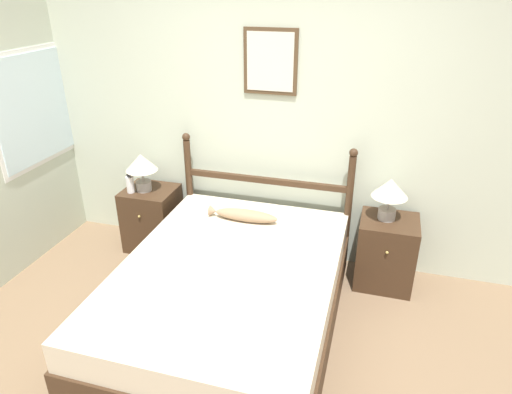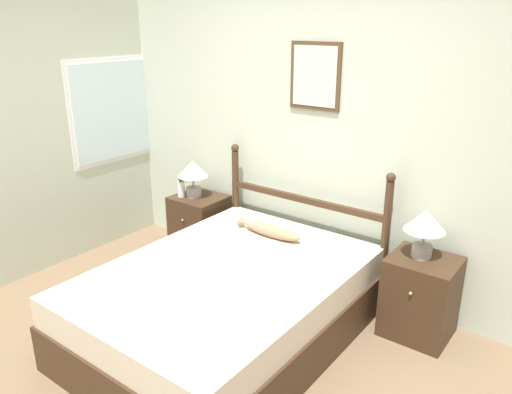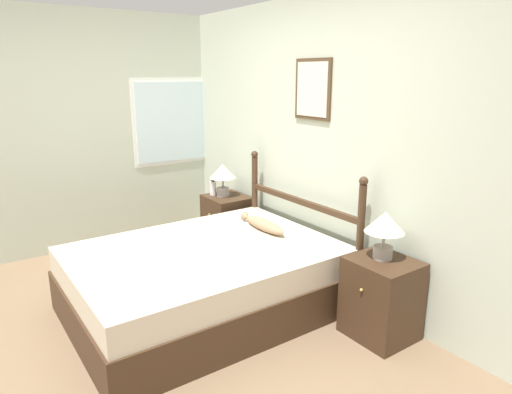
{
  "view_description": "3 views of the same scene",
  "coord_description": "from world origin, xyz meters",
  "px_view_note": "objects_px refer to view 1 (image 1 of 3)",
  "views": [
    {
      "loc": [
        0.85,
        -1.95,
        2.37
      ],
      "look_at": [
        -0.01,
        1.06,
        0.86
      ],
      "focal_mm": 32.0,
      "sensor_mm": 36.0,
      "label": 1
    },
    {
      "loc": [
        1.95,
        -1.75,
        2.18
      ],
      "look_at": [
        -0.11,
        0.98,
        0.96
      ],
      "focal_mm": 35.0,
      "sensor_mm": 36.0,
      "label": 2
    },
    {
      "loc": [
        2.96,
        -1.03,
        1.89
      ],
      "look_at": [
        -0.02,
        1.05,
        0.91
      ],
      "focal_mm": 32.0,
      "sensor_mm": 36.0,
      "label": 3
    }
  ],
  "objects_px": {
    "table_lamp_left": "(141,165)",
    "fish_pillow": "(244,215)",
    "nightstand_left": "(152,218)",
    "nightstand_right": "(386,252)",
    "bottle": "(130,183)",
    "table_lamp_right": "(390,191)",
    "bed": "(229,296)"
  },
  "relations": [
    {
      "from": "fish_pillow",
      "to": "table_lamp_left",
      "type": "bearing_deg",
      "value": 168.97
    },
    {
      "from": "bottle",
      "to": "fish_pillow",
      "type": "distance_m",
      "value": 1.13
    },
    {
      "from": "bed",
      "to": "nightstand_left",
      "type": "relative_size",
      "value": 3.45
    },
    {
      "from": "table_lamp_left",
      "to": "bottle",
      "type": "xyz_separation_m",
      "value": [
        -0.1,
        -0.07,
        -0.16
      ]
    },
    {
      "from": "bed",
      "to": "fish_pillow",
      "type": "bearing_deg",
      "value": 97.78
    },
    {
      "from": "table_lamp_left",
      "to": "bed",
      "type": "bearing_deg",
      "value": -37.45
    },
    {
      "from": "nightstand_left",
      "to": "nightstand_right",
      "type": "bearing_deg",
      "value": 0.0
    },
    {
      "from": "nightstand_left",
      "to": "fish_pillow",
      "type": "bearing_deg",
      "value": -12.86
    },
    {
      "from": "bottle",
      "to": "fish_pillow",
      "type": "height_order",
      "value": "bottle"
    },
    {
      "from": "table_lamp_right",
      "to": "bottle",
      "type": "xyz_separation_m",
      "value": [
        -2.25,
        -0.11,
        -0.16
      ]
    },
    {
      "from": "nightstand_left",
      "to": "table_lamp_right",
      "type": "xyz_separation_m",
      "value": [
        2.12,
        0.02,
        0.55
      ]
    },
    {
      "from": "bed",
      "to": "nightstand_left",
      "type": "xyz_separation_m",
      "value": [
        -1.08,
        0.88,
        0.03
      ]
    },
    {
      "from": "fish_pillow",
      "to": "table_lamp_right",
      "type": "bearing_deg",
      "value": 12.17
    },
    {
      "from": "bed",
      "to": "fish_pillow",
      "type": "distance_m",
      "value": 0.73
    },
    {
      "from": "nightstand_left",
      "to": "nightstand_right",
      "type": "distance_m",
      "value": 2.16
    },
    {
      "from": "nightstand_left",
      "to": "fish_pillow",
      "type": "distance_m",
      "value": 1.06
    },
    {
      "from": "bed",
      "to": "nightstand_right",
      "type": "height_order",
      "value": "nightstand_right"
    },
    {
      "from": "table_lamp_left",
      "to": "table_lamp_right",
      "type": "xyz_separation_m",
      "value": [
        2.16,
        0.04,
        0.0
      ]
    },
    {
      "from": "bed",
      "to": "fish_pillow",
      "type": "height_order",
      "value": "fish_pillow"
    },
    {
      "from": "table_lamp_right",
      "to": "fish_pillow",
      "type": "bearing_deg",
      "value": -167.83
    },
    {
      "from": "bed",
      "to": "table_lamp_right",
      "type": "relative_size",
      "value": 5.89
    },
    {
      "from": "table_lamp_right",
      "to": "fish_pillow",
      "type": "height_order",
      "value": "table_lamp_right"
    },
    {
      "from": "nightstand_left",
      "to": "fish_pillow",
      "type": "height_order",
      "value": "fish_pillow"
    },
    {
      "from": "bed",
      "to": "nightstand_right",
      "type": "bearing_deg",
      "value": 39.18
    },
    {
      "from": "nightstand_right",
      "to": "table_lamp_right",
      "type": "xyz_separation_m",
      "value": [
        -0.03,
        0.02,
        0.55
      ]
    },
    {
      "from": "table_lamp_left",
      "to": "fish_pillow",
      "type": "distance_m",
      "value": 1.07
    },
    {
      "from": "bottle",
      "to": "table_lamp_left",
      "type": "bearing_deg",
      "value": 36.13
    },
    {
      "from": "table_lamp_left",
      "to": "fish_pillow",
      "type": "xyz_separation_m",
      "value": [
        1.02,
        -0.2,
        -0.26
      ]
    },
    {
      "from": "bed",
      "to": "table_lamp_right",
      "type": "bearing_deg",
      "value": 40.68
    },
    {
      "from": "bed",
      "to": "nightstand_left",
      "type": "distance_m",
      "value": 1.39
    },
    {
      "from": "bed",
      "to": "nightstand_left",
      "type": "height_order",
      "value": "nightstand_left"
    },
    {
      "from": "nightstand_left",
      "to": "nightstand_right",
      "type": "xyz_separation_m",
      "value": [
        2.16,
        0.0,
        0.0
      ]
    }
  ]
}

